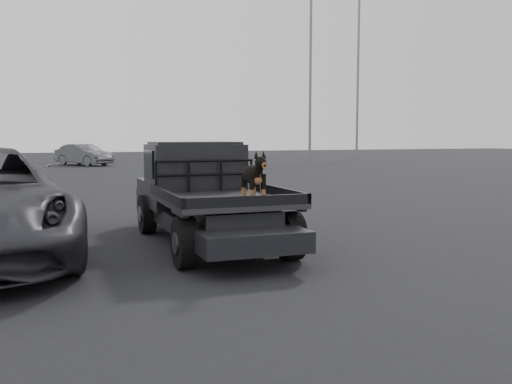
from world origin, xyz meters
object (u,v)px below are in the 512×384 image
object	(u,v)px
distant_car_b	(201,152)
floodlight_far	(358,51)
floodlight_mid	(311,56)
dog	(253,179)
flatbed_ute	(208,218)
distant_car_a	(84,155)

from	to	relation	value
distant_car_b	floodlight_far	bearing A→B (deg)	9.52
distant_car_b	floodlight_mid	xyz separation A→B (m)	(5.62, -7.69, 6.58)
dog	floodlight_mid	xyz separation A→B (m)	(14.23, 27.60, 5.95)
floodlight_mid	distant_car_b	bearing A→B (deg)	126.16
flatbed_ute	distant_car_a	bearing A→B (deg)	90.63
dog	distant_car_b	world-z (taller)	dog
flatbed_ute	floodlight_far	size ratio (longest dim) A/B	0.35
dog	floodlight_mid	world-z (taller)	floodlight_mid
distant_car_a	dog	bearing A→B (deg)	-124.04
flatbed_ute	distant_car_b	world-z (taller)	distant_car_b
distant_car_a	floodlight_mid	distance (m)	16.34
dog	floodlight_far	bearing A→B (deg)	57.29
distant_car_a	floodlight_mid	xyz separation A→B (m)	(14.71, -2.74, 6.56)
flatbed_ute	dog	xyz separation A→B (m)	(0.17, -1.85, 0.83)
dog	distant_car_a	world-z (taller)	dog
distant_car_b	floodlight_mid	bearing A→B (deg)	-22.67
flatbed_ute	floodlight_mid	xyz separation A→B (m)	(14.40, 25.75, 6.78)
dog	distant_car_a	bearing A→B (deg)	90.91
flatbed_ute	distant_car_b	xyz separation A→B (m)	(8.78, 33.44, 0.20)
floodlight_mid	floodlight_far	bearing A→B (deg)	30.18
dog	distant_car_b	distance (m)	36.33
distant_car_b	floodlight_far	distance (m)	14.29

